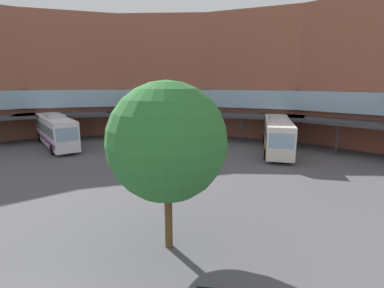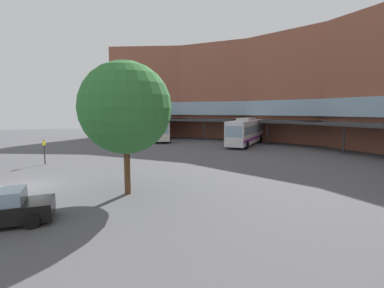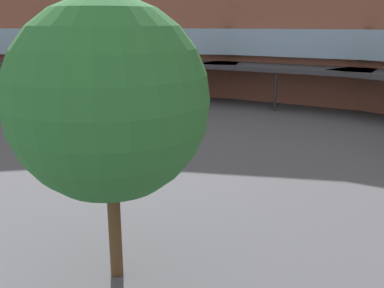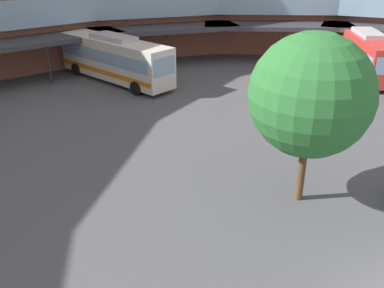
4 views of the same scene
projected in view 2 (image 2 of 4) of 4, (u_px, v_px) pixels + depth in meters
name	position (u px, v px, depth m)	size (l,w,h in m)	color
ground_plane	(27.00, 186.00, 18.05)	(125.83, 125.83, 0.00)	#515156
station_building	(361.00, 76.00, 24.38)	(81.86, 37.79, 16.80)	#93543F
bus_0	(246.00, 131.00, 39.75)	(10.76, 9.91, 3.93)	white
bus_3	(161.00, 129.00, 45.97)	(10.86, 4.06, 3.64)	silver
plaza_tree	(125.00, 108.00, 15.80)	(5.32, 5.32, 7.74)	brown
stop_sign_post	(44.00, 149.00, 25.21)	(0.60, 0.10, 2.30)	#2D2D33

